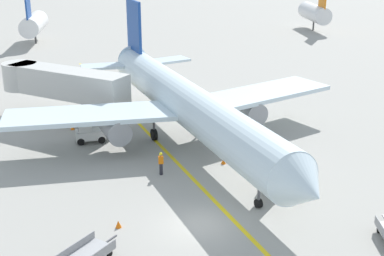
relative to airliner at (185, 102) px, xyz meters
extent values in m
plane|color=#9E9B93|center=(-0.46, -13.19, -3.42)|extent=(300.00, 300.00, 0.00)
cube|color=yellow|center=(0.15, -8.19, -3.41)|extent=(22.79, 76.85, 0.01)
cylinder|color=silver|center=(0.15, -0.52, 0.03)|extent=(11.61, 29.72, 3.30)
cone|color=silver|center=(4.71, -16.07, 0.03)|extent=(3.78, 3.21, 3.23)
cone|color=silver|center=(-4.46, 15.21, 0.43)|extent=(3.80, 3.57, 3.14)
cube|color=silver|center=(6.92, 3.02, -0.37)|extent=(13.53, 10.04, 0.36)
cylinder|color=gray|center=(5.63, 1.60, -1.37)|extent=(2.72, 3.61, 1.90)
cube|color=silver|center=(-7.46, -1.19, -0.37)|extent=(13.30, 5.37, 0.36)
cylinder|color=gray|center=(-5.60, -1.69, -1.37)|extent=(2.72, 3.61, 1.90)
cube|color=navy|center=(-3.78, 12.91, 4.08)|extent=(1.39, 3.92, 5.20)
cube|color=silver|center=(-0.79, 13.37, 0.43)|extent=(5.64, 4.15, 0.24)
cube|color=silver|center=(-6.55, 11.68, 0.43)|extent=(5.46, 2.93, 0.24)
cylinder|color=#4C4C51|center=(3.39, -11.56, -1.86)|extent=(0.20, 0.20, 3.12)
cylinder|color=black|center=(3.39, -11.56, -3.14)|extent=(0.49, 0.64, 0.56)
cylinder|color=#4C4C51|center=(1.70, 2.02, -1.86)|extent=(0.20, 0.20, 3.12)
cylinder|color=black|center=(1.70, 2.02, -2.94)|extent=(0.61, 1.02, 0.96)
cylinder|color=#4C4C51|center=(-2.52, 0.78, -1.86)|extent=(0.20, 0.20, 3.12)
cylinder|color=black|center=(-2.52, 0.78, -2.94)|extent=(0.61, 1.02, 0.96)
cube|color=black|center=(4.15, -14.15, 0.38)|extent=(2.97, 1.75, 0.60)
cube|color=beige|center=(-9.95, 6.44, 0.18)|extent=(11.36, 8.95, 2.50)
cylinder|color=beige|center=(-14.65, 9.67, 0.18)|extent=(3.20, 3.20, 2.50)
cylinder|color=#59595B|center=(-8.47, 5.42, -2.24)|extent=(0.56, 0.56, 2.35)
cube|color=#333338|center=(-8.47, 5.42, -3.17)|extent=(1.80, 1.40, 0.50)
cube|color=silver|center=(-7.72, 0.95, -2.77)|extent=(2.55, 1.61, 0.70)
cube|color=silver|center=(-8.14, 0.90, -1.87)|extent=(1.21, 1.18, 1.10)
cube|color=black|center=(-8.65, 0.83, -1.87)|extent=(0.21, 0.98, 0.77)
cylinder|color=black|center=(-8.48, 0.29, -3.12)|extent=(0.62, 0.30, 0.60)
cylinder|color=black|center=(-8.63, 1.39, -3.12)|extent=(0.62, 0.30, 0.60)
cylinder|color=black|center=(-6.81, 0.52, -3.12)|extent=(0.62, 0.30, 0.60)
cylinder|color=black|center=(-6.96, 1.62, -3.12)|extent=(0.62, 0.30, 0.60)
cube|color=silver|center=(5.71, -8.57, -2.82)|extent=(3.64, 3.84, 0.60)
cylinder|color=black|center=(5.31, -9.99, -3.12)|extent=(0.56, 0.60, 0.60)
cylinder|color=black|center=(4.35, -9.14, -3.12)|extent=(0.56, 0.60, 0.60)
cylinder|color=black|center=(7.07, -7.99, -3.12)|extent=(0.56, 0.60, 0.60)
cylinder|color=black|center=(6.11, -7.15, -3.12)|extent=(0.56, 0.60, 0.60)
cube|color=black|center=(5.31, -9.02, -1.87)|extent=(3.98, 4.34, 1.76)
cube|color=yellow|center=(5.65, -9.31, -1.75)|extent=(3.38, 3.82, 1.84)
cube|color=yellow|center=(4.97, -8.72, -1.75)|extent=(3.38, 3.82, 1.84)
cylinder|color=#4C4C51|center=(10.26, -14.12, -3.00)|extent=(0.12, 0.12, 0.05)
cube|color=gray|center=(9.20, -16.29, -2.73)|extent=(0.45, 2.78, 0.50)
cylinder|color=black|center=(9.49, -15.27, -3.24)|extent=(0.17, 0.37, 0.36)
cube|color=#A5A5A8|center=(-6.78, -16.34, -2.98)|extent=(2.93, 3.12, 0.16)
cube|color=#4C4C51|center=(-5.61, -14.91, -3.00)|extent=(0.63, 0.75, 0.08)
cylinder|color=#4C4C51|center=(-5.32, -14.56, -3.00)|extent=(0.12, 0.12, 0.05)
cube|color=gray|center=(-7.36, -15.87, -2.73)|extent=(1.82, 2.20, 0.50)
cube|color=gray|center=(-6.20, -16.82, -2.73)|extent=(1.82, 2.20, 0.50)
cylinder|color=black|center=(-6.58, -15.15, -3.24)|extent=(0.32, 0.35, 0.36)
cylinder|color=black|center=(-5.65, -15.91, -3.24)|extent=(0.32, 0.35, 0.36)
cylinder|color=#26262D|center=(-2.34, -6.06, -2.99)|extent=(0.24, 0.24, 0.85)
cube|color=orange|center=(-2.34, -6.06, -2.29)|extent=(0.36, 0.22, 0.56)
sphere|color=#9E7051|center=(-2.34, -6.06, -1.90)|extent=(0.20, 0.20, 0.20)
sphere|color=yellow|center=(-2.34, -6.06, -1.84)|extent=(0.24, 0.24, 0.24)
cone|color=orange|center=(2.38, -4.69, -3.20)|extent=(0.36, 0.36, 0.44)
cone|color=orange|center=(-9.52, 4.13, -3.20)|extent=(0.36, 0.36, 0.44)
cone|color=orange|center=(-5.23, -12.98, -3.20)|extent=(0.36, 0.36, 0.44)
cylinder|color=silver|center=(-19.32, 45.45, -0.32)|extent=(3.00, 10.00, 3.00)
cylinder|color=#3F3F3F|center=(-19.32, 45.45, -2.62)|extent=(0.30, 0.30, 1.60)
cube|color=navy|center=(-19.32, 41.95, 3.18)|extent=(0.24, 3.20, 4.40)
cylinder|color=silver|center=(28.99, 52.80, -0.32)|extent=(3.00, 10.00, 3.00)
cylinder|color=#3F3F3F|center=(28.99, 52.80, -2.62)|extent=(0.30, 0.30, 1.60)
camera|label=1|loc=(-4.03, -39.72, 12.34)|focal=48.75mm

